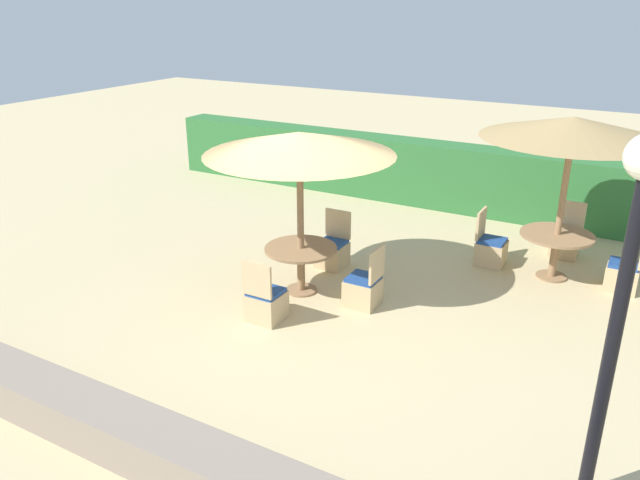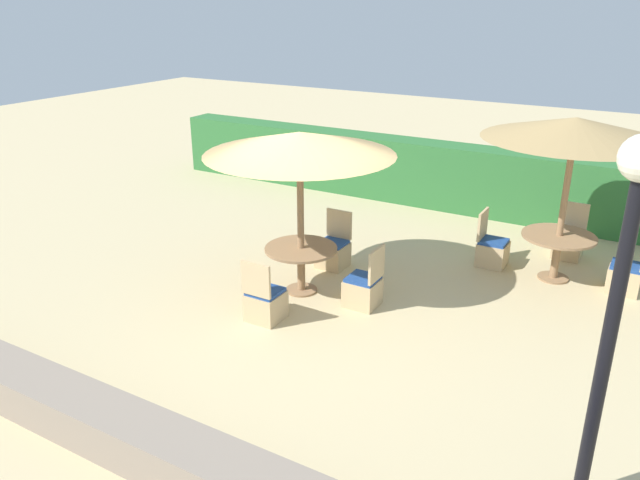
{
  "view_description": "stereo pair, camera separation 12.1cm",
  "coord_description": "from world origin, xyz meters",
  "px_view_note": "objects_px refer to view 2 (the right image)",
  "views": [
    {
      "loc": [
        4.15,
        -6.77,
        4.23
      ],
      "look_at": [
        0.0,
        0.6,
        0.9
      ],
      "focal_mm": 35.0,
      "sensor_mm": 36.0,
      "label": 1
    },
    {
      "loc": [
        4.25,
        -6.71,
        4.23
      ],
      "look_at": [
        0.0,
        0.6,
        0.9
      ],
      "focal_mm": 35.0,
      "sensor_mm": 36.0,
      "label": 2
    }
  ],
  "objects_px": {
    "patio_chair_center_north": "(333,252)",
    "patio_chair_back_right_north": "(568,243)",
    "lamp_post": "(624,259)",
    "round_table_center": "(301,257)",
    "patio_chair_center_east": "(364,289)",
    "patio_chair_center_south": "(265,302)",
    "patio_chair_back_right_west": "(492,250)",
    "patio_chair_back_right_east": "(626,276)",
    "parasol_center": "(300,144)",
    "parasol_back_right": "(575,129)",
    "round_table_back_right": "(558,244)"
  },
  "relations": [
    {
      "from": "patio_chair_back_right_east",
      "to": "round_table_center",
      "type": "relative_size",
      "value": 0.85
    },
    {
      "from": "patio_chair_back_right_north",
      "to": "parasol_center",
      "type": "distance_m",
      "value": 5.16
    },
    {
      "from": "round_table_center",
      "to": "round_table_back_right",
      "type": "bearing_deg",
      "value": 36.47
    },
    {
      "from": "patio_chair_back_right_east",
      "to": "patio_chair_back_right_west",
      "type": "bearing_deg",
      "value": 90.5
    },
    {
      "from": "patio_chair_center_south",
      "to": "lamp_post",
      "type": "bearing_deg",
      "value": -17.04
    },
    {
      "from": "parasol_back_right",
      "to": "patio_chair_back_right_east",
      "type": "height_order",
      "value": "parasol_back_right"
    },
    {
      "from": "lamp_post",
      "to": "round_table_back_right",
      "type": "distance_m",
      "value": 5.2
    },
    {
      "from": "patio_chair_center_north",
      "to": "patio_chair_center_south",
      "type": "relative_size",
      "value": 1.0
    },
    {
      "from": "lamp_post",
      "to": "patio_chair_back_right_east",
      "type": "bearing_deg",
      "value": 91.41
    },
    {
      "from": "round_table_back_right",
      "to": "patio_chair_center_north",
      "type": "xyz_separation_m",
      "value": [
        -3.28,
        -1.34,
        -0.34
      ]
    },
    {
      "from": "patio_chair_center_east",
      "to": "patio_chair_back_right_north",
      "type": "bearing_deg",
      "value": -33.38
    },
    {
      "from": "patio_chair_center_south",
      "to": "patio_chair_back_right_west",
      "type": "bearing_deg",
      "value": 57.7
    },
    {
      "from": "parasol_back_right",
      "to": "lamp_post",
      "type": "bearing_deg",
      "value": -76.52
    },
    {
      "from": "patio_chair_back_right_west",
      "to": "patio_chair_center_east",
      "type": "relative_size",
      "value": 1.0
    },
    {
      "from": "patio_chair_back_right_north",
      "to": "patio_chair_back_right_west",
      "type": "xyz_separation_m",
      "value": [
        -1.04,
        -1.01,
        0.0
      ]
    },
    {
      "from": "patio_chair_back_right_east",
      "to": "patio_chair_center_east",
      "type": "bearing_deg",
      "value": 126.62
    },
    {
      "from": "patio_chair_center_north",
      "to": "patio_chair_center_south",
      "type": "height_order",
      "value": "same"
    },
    {
      "from": "parasol_center",
      "to": "round_table_center",
      "type": "distance_m",
      "value": 1.72
    },
    {
      "from": "patio_chair_center_north",
      "to": "patio_chair_back_right_north",
      "type": "bearing_deg",
      "value": -144.21
    },
    {
      "from": "patio_chair_back_right_north",
      "to": "patio_chair_center_east",
      "type": "xyz_separation_m",
      "value": [
        -2.24,
        -3.4,
        0.0
      ]
    },
    {
      "from": "patio_chair_back_right_west",
      "to": "parasol_center",
      "type": "height_order",
      "value": "parasol_center"
    },
    {
      "from": "patio_chair_center_east",
      "to": "patio_chair_center_south",
      "type": "xyz_separation_m",
      "value": [
        -0.99,
        -1.07,
        0.0
      ]
    },
    {
      "from": "parasol_center",
      "to": "patio_chair_center_south",
      "type": "height_order",
      "value": "parasol_center"
    },
    {
      "from": "lamp_post",
      "to": "patio_chair_back_right_north",
      "type": "relative_size",
      "value": 3.57
    },
    {
      "from": "parasol_back_right",
      "to": "patio_chair_back_right_west",
      "type": "relative_size",
      "value": 2.9
    },
    {
      "from": "patio_chair_back_right_west",
      "to": "parasol_center",
      "type": "distance_m",
      "value": 3.87
    },
    {
      "from": "parasol_back_right",
      "to": "round_table_center",
      "type": "bearing_deg",
      "value": -143.53
    },
    {
      "from": "lamp_post",
      "to": "patio_chair_back_right_north",
      "type": "bearing_deg",
      "value": 100.9
    },
    {
      "from": "parasol_back_right",
      "to": "round_table_back_right",
      "type": "bearing_deg",
      "value": 0.0
    },
    {
      "from": "patio_chair_center_north",
      "to": "parasol_center",
      "type": "bearing_deg",
      "value": 91.72
    },
    {
      "from": "lamp_post",
      "to": "patio_chair_back_right_east",
      "type": "height_order",
      "value": "lamp_post"
    },
    {
      "from": "patio_chair_back_right_north",
      "to": "patio_chair_back_right_east",
      "type": "bearing_deg",
      "value": 135.24
    },
    {
      "from": "round_table_back_right",
      "to": "patio_chair_center_south",
      "type": "bearing_deg",
      "value": -133.13
    },
    {
      "from": "patio_chair_center_east",
      "to": "parasol_center",
      "type": "bearing_deg",
      "value": 92.7
    },
    {
      "from": "round_table_center",
      "to": "patio_chair_center_north",
      "type": "bearing_deg",
      "value": 91.72
    },
    {
      "from": "parasol_back_right",
      "to": "patio_chair_center_north",
      "type": "xyz_separation_m",
      "value": [
        -3.28,
        -1.34,
        -2.14
      ]
    },
    {
      "from": "lamp_post",
      "to": "patio_chair_center_south",
      "type": "height_order",
      "value": "lamp_post"
    },
    {
      "from": "patio_chair_center_north",
      "to": "patio_chair_center_south",
      "type": "distance_m",
      "value": 2.09
    },
    {
      "from": "patio_chair_center_east",
      "to": "patio_chair_back_right_west",
      "type": "bearing_deg",
      "value": -26.56
    },
    {
      "from": "lamp_post",
      "to": "parasol_center",
      "type": "bearing_deg",
      "value": 151.79
    },
    {
      "from": "patio_chair_center_east",
      "to": "patio_chair_center_south",
      "type": "distance_m",
      "value": 1.46
    },
    {
      "from": "patio_chair_back_right_east",
      "to": "parasol_center",
      "type": "height_order",
      "value": "parasol_center"
    },
    {
      "from": "parasol_back_right",
      "to": "patio_chair_center_south",
      "type": "xyz_separation_m",
      "value": [
        -3.21,
        -3.42,
        -2.14
      ]
    },
    {
      "from": "patio_chair_center_north",
      "to": "parasol_back_right",
      "type": "bearing_deg",
      "value": -157.81
    },
    {
      "from": "patio_chair_back_right_east",
      "to": "parasol_center",
      "type": "xyz_separation_m",
      "value": [
        -4.27,
        -2.45,
        2.02
      ]
    },
    {
      "from": "round_table_center",
      "to": "patio_chair_center_north",
      "type": "relative_size",
      "value": 1.17
    },
    {
      "from": "parasol_back_right",
      "to": "patio_chair_back_right_north",
      "type": "xyz_separation_m",
      "value": [
        0.02,
        1.04,
        -2.14
      ]
    },
    {
      "from": "lamp_post",
      "to": "round_table_center",
      "type": "bearing_deg",
      "value": 151.79
    },
    {
      "from": "round_table_back_right",
      "to": "patio_chair_back_right_east",
      "type": "distance_m",
      "value": 1.08
    },
    {
      "from": "parasol_back_right",
      "to": "patio_chair_center_north",
      "type": "distance_m",
      "value": 4.14
    }
  ]
}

